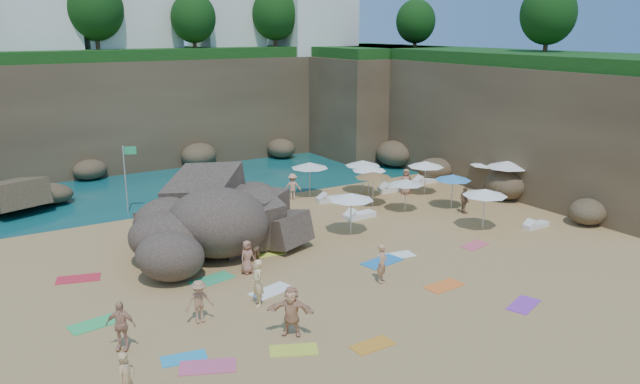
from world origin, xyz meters
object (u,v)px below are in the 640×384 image
flag_pole (127,170)px  person_stand_4 (406,182)px  parasol_0 (310,165)px  person_stand_0 (126,380)px  person_stand_1 (253,246)px  lounger_0 (258,230)px  person_stand_6 (257,283)px  parasol_2 (369,168)px  rock_outcrop (208,248)px  person_stand_2 (293,186)px  person_stand_3 (465,200)px  parasol_1 (363,163)px  person_stand_5 (172,207)px

flag_pole → person_stand_4: flag_pole is taller
parasol_0 → person_stand_4: 6.29m
person_stand_0 → person_stand_1: (7.97, 8.40, -0.11)m
lounger_0 → person_stand_0: (-9.94, -11.87, 0.71)m
lounger_0 → person_stand_6: person_stand_6 is taller
parasol_0 → person_stand_0: (-15.89, -16.64, -1.18)m
parasol_2 → person_stand_1: parasol_2 is taller
person_stand_4 → flag_pole: bearing=-152.1°
rock_outcrop → person_stand_2: (7.85, 5.59, 0.81)m
person_stand_1 → rock_outcrop: bearing=-92.6°
flag_pole → person_stand_1: size_ratio=2.69×
person_stand_4 → person_stand_3: bearing=-42.6°
person_stand_2 → rock_outcrop: bearing=64.1°
rock_outcrop → person_stand_6: 7.13m
parasol_1 → person_stand_1: 13.48m
person_stand_3 → rock_outcrop: bearing=97.9°
lounger_0 → person_stand_4: 11.68m
flag_pole → person_stand_6: bearing=-86.8°
person_stand_1 → person_stand_3: (13.62, 0.44, 0.05)m
parasol_1 → person_stand_6: parasol_1 is taller
parasol_2 → person_stand_3: size_ratio=1.37×
parasol_0 → lounger_0: size_ratio=1.34×
rock_outcrop → person_stand_2: 9.67m
person_stand_3 → parasol_1: bearing=35.5°
person_stand_4 → person_stand_5: person_stand_5 is taller
flag_pole → person_stand_6: size_ratio=2.13×
parasol_2 → flag_pole: bearing=162.2°
parasol_1 → parasol_2: size_ratio=1.05×
person_stand_5 → person_stand_2: bearing=11.1°
parasol_0 → person_stand_5: 9.25m
parasol_1 → parasol_2: (-0.24, -1.04, -0.10)m
parasol_1 → person_stand_4: (2.17, -1.75, -1.14)m
parasol_0 → person_stand_2: bearing=178.2°
person_stand_2 → person_stand_0: bearing=77.4°
rock_outcrop → person_stand_6: bearing=-96.0°
person_stand_5 → parasol_2: bearing=-0.4°
parasol_0 → person_stand_5: bearing=-175.4°
person_stand_2 → person_stand_5: size_ratio=0.93×
flag_pole → parasol_0: (10.64, -2.41, -0.50)m
person_stand_2 → person_stand_1: bearing=79.7°
rock_outcrop → person_stand_0: (-6.82, -11.09, 0.85)m
rock_outcrop → person_stand_0: size_ratio=5.09×
person_stand_0 → person_stand_4: (21.42, 13.92, -0.02)m
parasol_1 → person_stand_2: 4.83m
parasol_0 → parasol_2: bearing=-32.8°
person_stand_0 → person_stand_5: person_stand_5 is taller
lounger_0 → person_stand_6: (-3.86, -7.81, 0.79)m
person_stand_0 → person_stand_4: bearing=-4.8°
rock_outcrop → person_stand_3: (14.77, -2.24, 0.78)m
person_stand_4 → rock_outcrop: bearing=-123.5°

